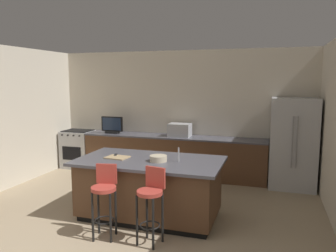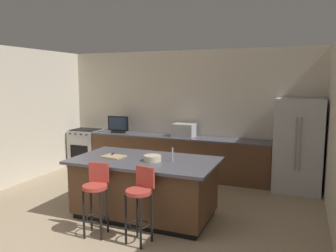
{
  "view_description": "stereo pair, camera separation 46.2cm",
  "coord_description": "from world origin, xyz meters",
  "px_view_note": "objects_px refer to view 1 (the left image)",
  "views": [
    {
      "loc": [
        2.03,
        -2.53,
        2.15
      ],
      "look_at": [
        0.19,
        3.29,
        1.31
      ],
      "focal_mm": 35.36,
      "sensor_mm": 36.0,
      "label": 1
    },
    {
      "loc": [
        2.47,
        -2.37,
        2.15
      ],
      "look_at": [
        0.19,
        3.29,
        1.31
      ],
      "focal_mm": 35.36,
      "sensor_mm": 36.0,
      "label": 2
    }
  ],
  "objects_px": {
    "tv_monitor": "(112,126)",
    "bar_stool_left": "(105,194)",
    "refrigerator": "(293,143)",
    "bar_stool_right": "(151,199)",
    "tv_remote": "(116,155)",
    "kitchen_island": "(150,188)",
    "microwave": "(180,130)",
    "range_oven": "(79,149)",
    "cutting_board": "(117,157)",
    "fruit_bowl": "(158,158)"
  },
  "relations": [
    {
      "from": "tv_remote",
      "to": "refrigerator",
      "type": "bearing_deg",
      "value": 17.7
    },
    {
      "from": "tv_remote",
      "to": "tv_monitor",
      "type": "bearing_deg",
      "value": 98.7
    },
    {
      "from": "range_oven",
      "to": "bar_stool_right",
      "type": "height_order",
      "value": "bar_stool_right"
    },
    {
      "from": "tv_monitor",
      "to": "bar_stool_left",
      "type": "relative_size",
      "value": 0.53
    },
    {
      "from": "microwave",
      "to": "cutting_board",
      "type": "distance_m",
      "value": 2.39
    },
    {
      "from": "microwave",
      "to": "tv_monitor",
      "type": "height_order",
      "value": "tv_monitor"
    },
    {
      "from": "bar_stool_right",
      "to": "tv_remote",
      "type": "distance_m",
      "value": 1.33
    },
    {
      "from": "refrigerator",
      "to": "cutting_board",
      "type": "bearing_deg",
      "value": -140.23
    },
    {
      "from": "fruit_bowl",
      "to": "range_oven",
      "type": "bearing_deg",
      "value": 141.08
    },
    {
      "from": "fruit_bowl",
      "to": "kitchen_island",
      "type": "bearing_deg",
      "value": 159.46
    },
    {
      "from": "kitchen_island",
      "to": "fruit_bowl",
      "type": "distance_m",
      "value": 0.53
    },
    {
      "from": "refrigerator",
      "to": "tv_remote",
      "type": "relative_size",
      "value": 10.67
    },
    {
      "from": "kitchen_island",
      "to": "microwave",
      "type": "bearing_deg",
      "value": 93.81
    },
    {
      "from": "range_oven",
      "to": "bar_stool_left",
      "type": "xyz_separation_m",
      "value": [
        2.43,
        -3.14,
        0.15
      ]
    },
    {
      "from": "kitchen_island",
      "to": "refrigerator",
      "type": "height_order",
      "value": "refrigerator"
    },
    {
      "from": "refrigerator",
      "to": "range_oven",
      "type": "distance_m",
      "value": 5.01
    },
    {
      "from": "refrigerator",
      "to": "bar_stool_right",
      "type": "bearing_deg",
      "value": -121.95
    },
    {
      "from": "kitchen_island",
      "to": "tv_remote",
      "type": "bearing_deg",
      "value": 173.26
    },
    {
      "from": "range_oven",
      "to": "microwave",
      "type": "distance_m",
      "value": 2.68
    },
    {
      "from": "range_oven",
      "to": "bar_stool_right",
      "type": "relative_size",
      "value": 0.92
    },
    {
      "from": "kitchen_island",
      "to": "bar_stool_left",
      "type": "xyz_separation_m",
      "value": [
        -0.34,
        -0.83,
        0.14
      ]
    },
    {
      "from": "cutting_board",
      "to": "bar_stool_right",
      "type": "bearing_deg",
      "value": -41.38
    },
    {
      "from": "tv_monitor",
      "to": "cutting_board",
      "type": "bearing_deg",
      "value": -61.18
    },
    {
      "from": "kitchen_island",
      "to": "refrigerator",
      "type": "distance_m",
      "value": 3.18
    },
    {
      "from": "kitchen_island",
      "to": "bar_stool_right",
      "type": "relative_size",
      "value": 2.24
    },
    {
      "from": "tv_monitor",
      "to": "bar_stool_left",
      "type": "bearing_deg",
      "value": -64.76
    },
    {
      "from": "cutting_board",
      "to": "tv_monitor",
      "type": "bearing_deg",
      "value": 118.82
    },
    {
      "from": "cutting_board",
      "to": "refrigerator",
      "type": "bearing_deg",
      "value": 39.77
    },
    {
      "from": "microwave",
      "to": "bar_stool_left",
      "type": "bearing_deg",
      "value": -93.4
    },
    {
      "from": "range_oven",
      "to": "tv_remote",
      "type": "bearing_deg",
      "value": -46.14
    },
    {
      "from": "refrigerator",
      "to": "bar_stool_right",
      "type": "relative_size",
      "value": 1.79
    },
    {
      "from": "tv_monitor",
      "to": "refrigerator",
      "type": "bearing_deg",
      "value": -0.28
    },
    {
      "from": "range_oven",
      "to": "microwave",
      "type": "relative_size",
      "value": 1.94
    },
    {
      "from": "range_oven",
      "to": "tv_remote",
      "type": "height_order",
      "value": "tv_remote"
    },
    {
      "from": "bar_stool_right",
      "to": "cutting_board",
      "type": "bearing_deg",
      "value": 149.32
    },
    {
      "from": "bar_stool_left",
      "to": "tv_remote",
      "type": "distance_m",
      "value": 1.0
    },
    {
      "from": "refrigerator",
      "to": "tv_remote",
      "type": "distance_m",
      "value": 3.57
    },
    {
      "from": "range_oven",
      "to": "cutting_board",
      "type": "xyz_separation_m",
      "value": [
        2.24,
        -2.36,
        0.48
      ]
    },
    {
      "from": "bar_stool_right",
      "to": "tv_remote",
      "type": "bearing_deg",
      "value": 147.93
    },
    {
      "from": "kitchen_island",
      "to": "range_oven",
      "type": "relative_size",
      "value": 2.43
    },
    {
      "from": "cutting_board",
      "to": "range_oven",
      "type": "bearing_deg",
      "value": 133.53
    },
    {
      "from": "tv_remote",
      "to": "range_oven",
      "type": "bearing_deg",
      "value": 114.23
    },
    {
      "from": "microwave",
      "to": "tv_remote",
      "type": "xyz_separation_m",
      "value": [
        -0.47,
        -2.24,
        -0.12
      ]
    },
    {
      "from": "tv_monitor",
      "to": "bar_stool_left",
      "type": "height_order",
      "value": "tv_monitor"
    },
    {
      "from": "tv_remote",
      "to": "fruit_bowl",
      "type": "bearing_deg",
      "value": -29.48
    },
    {
      "from": "microwave",
      "to": "bar_stool_right",
      "type": "height_order",
      "value": "microwave"
    },
    {
      "from": "refrigerator",
      "to": "cutting_board",
      "type": "distance_m",
      "value": 3.58
    },
    {
      "from": "tv_monitor",
      "to": "fruit_bowl",
      "type": "bearing_deg",
      "value": -49.71
    },
    {
      "from": "refrigerator",
      "to": "bar_stool_left",
      "type": "xyz_separation_m",
      "value": [
        -2.56,
        -3.07,
        -0.3
      ]
    },
    {
      "from": "kitchen_island",
      "to": "bar_stool_left",
      "type": "relative_size",
      "value": 2.25
    }
  ]
}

